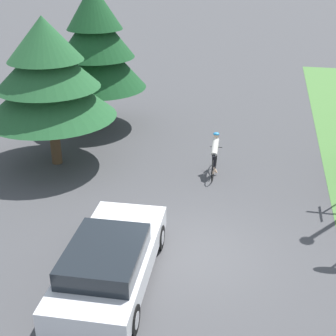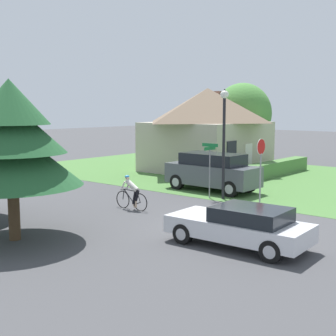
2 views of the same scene
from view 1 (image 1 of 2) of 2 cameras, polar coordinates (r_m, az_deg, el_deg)
name	(u,v)px [view 1 (image 1 of 2)]	position (r m, az deg, el deg)	size (l,w,h in m)	color
ground_plane	(197,253)	(12.57, 3.57, -10.25)	(140.00, 140.00, 0.00)	#424244
sedan_left_lane	(110,261)	(11.22, -7.09, -11.14)	(2.09, 4.58, 1.31)	silver
cyclist	(215,155)	(16.37, 5.72, 1.54)	(0.44, 1.80, 1.49)	black
conifer_tall_near	(48,75)	(16.82, -14.46, 10.87)	(4.59, 4.59, 5.28)	#4C3823
conifer_tall_far	(96,45)	(20.37, -8.78, 14.65)	(4.13, 4.13, 6.00)	#4C3823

